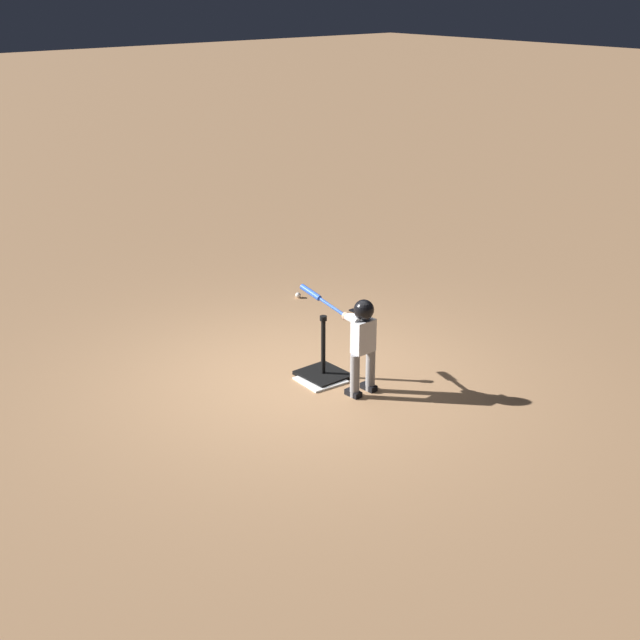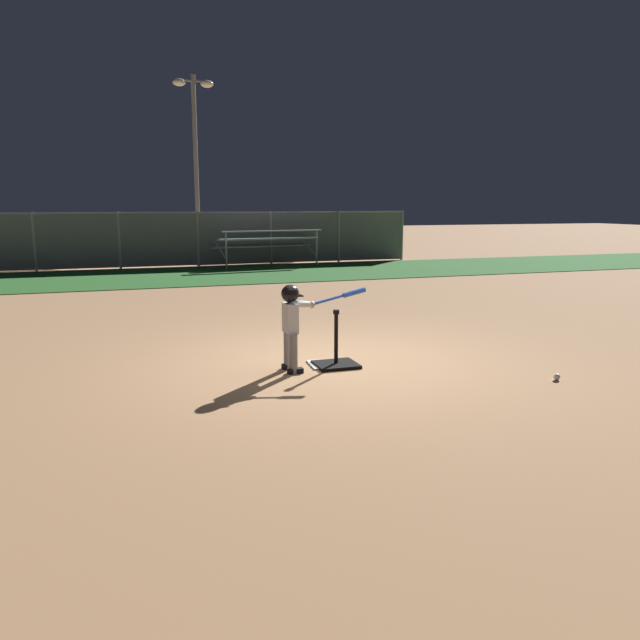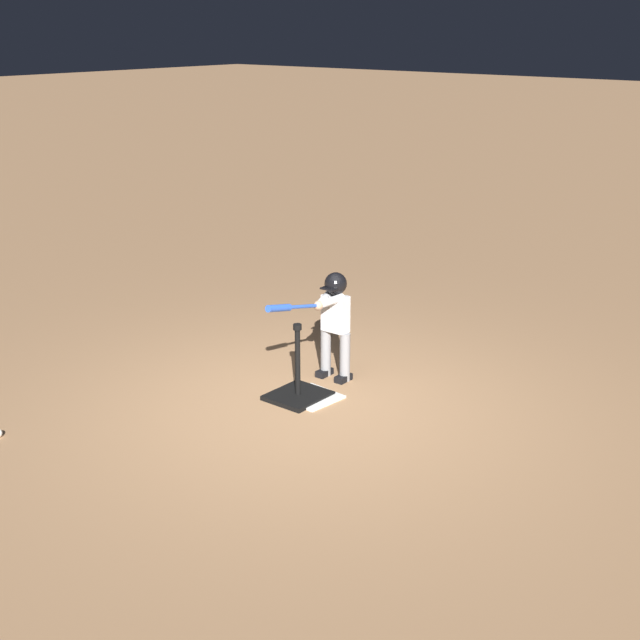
{
  "view_description": "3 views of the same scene",
  "coord_description": "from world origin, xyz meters",
  "px_view_note": "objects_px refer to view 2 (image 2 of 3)",
  "views": [
    {
      "loc": [
        -6.85,
        5.44,
        4.06
      ],
      "look_at": [
        -0.05,
        -0.24,
        0.64
      ],
      "focal_mm": 50.0,
      "sensor_mm": 36.0,
      "label": 1
    },
    {
      "loc": [
        -2.65,
        -7.2,
        1.96
      ],
      "look_at": [
        -0.33,
        -0.28,
        0.6
      ],
      "focal_mm": 35.0,
      "sensor_mm": 36.0,
      "label": 2
    },
    {
      "loc": [
        5.45,
        4.59,
        3.23
      ],
      "look_at": [
        -0.34,
        -0.17,
        0.7
      ],
      "focal_mm": 50.0,
      "sensor_mm": 36.0,
      "label": 3
    }
  ],
  "objects_px": {
    "batting_tee": "(336,360)",
    "bleachers_left_center": "(16,252)",
    "bleachers_far_right": "(261,247)",
    "batter_child": "(294,317)",
    "baseball": "(557,377)"
  },
  "relations": [
    {
      "from": "baseball",
      "to": "batter_child",
      "type": "bearing_deg",
      "value": 153.74
    },
    {
      "from": "batter_child",
      "to": "baseball",
      "type": "bearing_deg",
      "value": -26.26
    },
    {
      "from": "batting_tee",
      "to": "bleachers_far_right",
      "type": "xyz_separation_m",
      "value": [
        2.12,
        13.03,
        0.5
      ]
    },
    {
      "from": "batting_tee",
      "to": "batter_child",
      "type": "distance_m",
      "value": 0.79
    },
    {
      "from": "batting_tee",
      "to": "bleachers_left_center",
      "type": "xyz_separation_m",
      "value": [
        -5.28,
        14.16,
        0.43
      ]
    },
    {
      "from": "batting_tee",
      "to": "bleachers_far_right",
      "type": "bearing_deg",
      "value": 80.74
    },
    {
      "from": "bleachers_left_center",
      "to": "batting_tee",
      "type": "bearing_deg",
      "value": -69.54
    },
    {
      "from": "batter_child",
      "to": "bleachers_left_center",
      "type": "height_order",
      "value": "bleachers_left_center"
    },
    {
      "from": "bleachers_left_center",
      "to": "bleachers_far_right",
      "type": "distance_m",
      "value": 7.49
    },
    {
      "from": "batting_tee",
      "to": "bleachers_left_center",
      "type": "bearing_deg",
      "value": 110.46
    },
    {
      "from": "bleachers_left_center",
      "to": "bleachers_far_right",
      "type": "xyz_separation_m",
      "value": [
        7.41,
        -1.13,
        0.07
      ]
    },
    {
      "from": "bleachers_far_right",
      "to": "batter_child",
      "type": "bearing_deg",
      "value": -101.53
    },
    {
      "from": "baseball",
      "to": "bleachers_left_center",
      "type": "bearing_deg",
      "value": 115.6
    },
    {
      "from": "baseball",
      "to": "bleachers_left_center",
      "type": "relative_size",
      "value": 0.02
    },
    {
      "from": "batter_child",
      "to": "baseball",
      "type": "xyz_separation_m",
      "value": [
        2.7,
        -1.33,
        -0.62
      ]
    }
  ]
}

